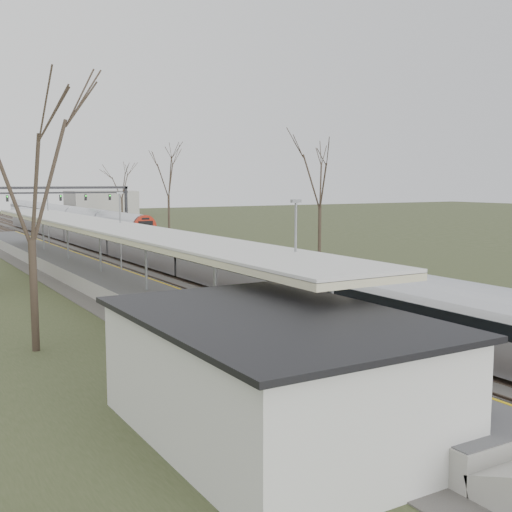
% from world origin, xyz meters
% --- Properties ---
extents(track_bed, '(24.00, 160.00, 0.22)m').
position_xyz_m(track_bed, '(0.26, 55.00, 0.06)').
color(track_bed, '#474442').
rests_on(track_bed, ground).
extents(platform, '(3.50, 69.00, 1.00)m').
position_xyz_m(platform, '(-9.05, 37.50, 0.50)').
color(platform, '#9E9B93').
rests_on(platform, ground).
extents(canopy, '(4.10, 50.00, 3.11)m').
position_xyz_m(canopy, '(-9.05, 32.99, 3.93)').
color(canopy, slate).
rests_on(canopy, platform).
extents(station_building, '(6.00, 9.00, 3.20)m').
position_xyz_m(station_building, '(-12.50, 8.00, 1.60)').
color(station_building, silver).
rests_on(station_building, ground).
extents(signal_gantry, '(21.00, 0.59, 6.08)m').
position_xyz_m(signal_gantry, '(0.29, 84.99, 4.91)').
color(signal_gantry, black).
rests_on(signal_gantry, ground).
extents(tree_west_near, '(5.00, 5.00, 10.30)m').
position_xyz_m(tree_west_near, '(-16.00, 20.00, 7.29)').
color(tree_west_near, '#2D231C').
rests_on(tree_west_near, ground).
extents(tree_east_far, '(5.00, 5.00, 10.30)m').
position_xyz_m(tree_east_far, '(14.00, 42.00, 7.29)').
color(tree_east_far, '#2D231C').
rests_on(tree_east_far, ground).
extents(train_near, '(2.62, 90.21, 3.05)m').
position_xyz_m(train_near, '(-2.50, 49.12, 1.48)').
color(train_near, '#B2B5BD').
rests_on(train_near, ground).
extents(train_far, '(2.62, 75.21, 3.05)m').
position_xyz_m(train_far, '(4.50, 98.91, 1.48)').
color(train_far, '#B2B5BD').
rests_on(train_far, ground).
extents(passenger, '(0.55, 0.75, 1.89)m').
position_xyz_m(passenger, '(-8.65, 4.55, 1.95)').
color(passenger, '#3C2E5A').
rests_on(passenger, platform).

